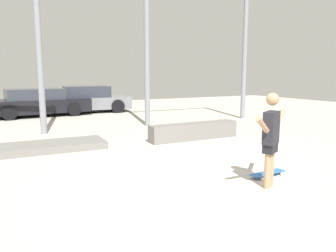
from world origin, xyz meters
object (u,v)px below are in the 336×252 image
Objects in this scene: grind_box at (194,131)px; parked_car_grey at (89,100)px; manual_pad at (46,147)px; parked_car_black at (38,103)px; skateboard at (268,173)px; skateboarder at (271,135)px.

parked_car_grey is (-1.02, 8.59, 0.40)m from grind_box.
parked_car_black is (0.64, 7.57, 0.53)m from manual_pad.
skateboard is at bearing -80.24° from parked_car_black.
parked_car_black reaches higher than grind_box.
parked_car_grey is at bearing 62.23° from skateboarder.
parked_car_black is at bearing -166.45° from parked_car_grey.
parked_car_grey is at bearing 96.79° from grind_box.
manual_pad is (-3.52, 4.32, 0.03)m from skateboard.
manual_pad is (-4.18, 0.56, -0.16)m from grind_box.
manual_pad reaches higher than skateboard.
grind_box is at bearing -7.60° from manual_pad.
parked_car_grey is (2.52, 0.46, 0.03)m from parked_car_black.
parked_car_black is at bearing 113.54° from grind_box.
skateboard is at bearing -50.80° from manual_pad.
skateboarder is 12.81m from parked_car_grey.
manual_pad is at bearing -98.69° from parked_car_black.
manual_pad is 0.73× the size of parked_car_grey.
parked_car_black is at bearing 98.30° from skateboard.
grind_box is 8.66m from parked_car_grey.
parked_car_grey is (-0.36, 12.34, 0.59)m from skateboard.
skateboarder is 1.08m from skateboard.
skateboarder is 0.58× the size of grind_box.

